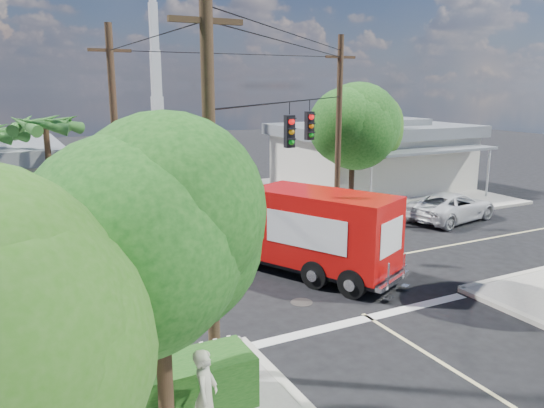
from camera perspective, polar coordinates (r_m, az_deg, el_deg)
ground at (r=19.56m, az=2.69°, el=-7.45°), size 120.00×120.00×0.00m
sidewalk_ne at (r=34.13m, az=9.51°, el=1.22°), size 14.12×14.12×0.14m
road_markings at (r=18.38m, az=5.00°, el=-8.81°), size 32.00×32.00×0.01m
building_ne at (r=35.59m, az=10.70°, el=5.31°), size 11.80×10.20×4.50m
radio_tower at (r=37.22m, az=-12.25°, el=10.68°), size 0.80×0.80×17.00m
tree_sw_front at (r=8.98m, az=-12.05°, el=-2.97°), size 3.88×3.78×6.03m
tree_ne_front at (r=28.05m, az=8.81°, el=8.49°), size 4.21×4.14×6.66m
tree_ne_back at (r=31.40m, az=10.29°, el=7.80°), size 3.77×3.66×5.82m
palm_nw_front at (r=23.54m, az=-23.17°, el=7.56°), size 3.01×3.08×5.59m
utility_poles at (r=19.21m, az=-3.69°, el=6.52°), size 12.00×10.68×9.00m
picket_fence at (r=12.03m, az=-17.71°, el=-18.08°), size 5.94×0.06×1.00m
hedge_sw at (r=11.32m, az=-18.04°, el=-20.14°), size 6.20×1.20×1.10m
vending_boxes at (r=27.77m, az=8.01°, el=-0.03°), size 1.90×0.50×1.10m
delivery_truck at (r=19.06m, az=3.78°, el=-3.03°), size 5.00×7.35×3.10m
parked_car at (r=28.33m, az=18.75°, el=-0.25°), size 5.62×3.41×1.46m
pedestrian at (r=10.56m, az=-7.15°, el=-19.76°), size 0.74×0.81×1.85m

